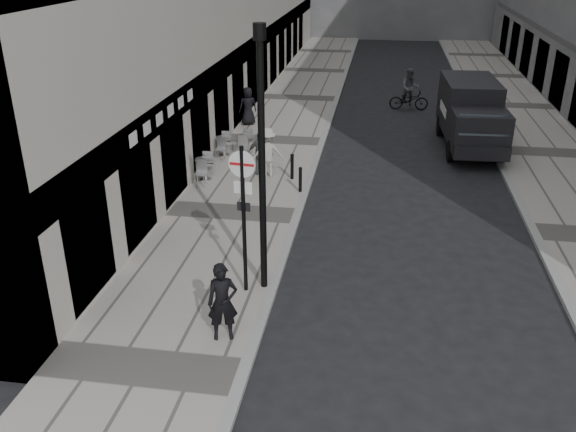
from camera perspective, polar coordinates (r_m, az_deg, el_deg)
name	(u,v)px	position (r m, az deg, el deg)	size (l,w,h in m)	color
sidewalk	(275,141)	(26.07, -1.23, 7.06)	(4.00, 60.00, 0.12)	gray
far_sidewalk	(546,153)	(26.56, 22.97, 5.42)	(4.00, 60.00, 0.12)	gray
walking_man	(223,302)	(12.82, -6.14, -8.03)	(0.64, 0.42, 1.74)	black
sign_post	(243,201)	(13.83, -4.21, 1.39)	(0.62, 0.14, 3.63)	black
lamppost	(262,152)	(13.58, -2.47, 6.04)	(0.28, 0.28, 6.19)	black
bollard_near	(300,180)	(20.36, 1.16, 3.37)	(0.11, 0.11, 0.82)	black
bollard_far	(292,167)	(21.49, 0.38, 4.60)	(0.12, 0.12, 0.87)	black
panel_van	(471,112)	(26.15, 16.75, 9.34)	(2.31, 5.70, 2.65)	black
cyclist	(409,94)	(31.72, 11.29, 11.15)	(1.93, 0.73, 2.07)	black
pedestrian_a	(261,154)	(21.77, -2.57, 5.86)	(0.94, 0.39, 1.60)	#58585D
pedestrian_b	(268,152)	(21.60, -1.92, 5.96)	(1.14, 0.66, 1.77)	#B0ACA2
pedestrian_c	(248,106)	(28.10, -3.77, 10.22)	(0.83, 0.54, 1.70)	black
cafe_table_near	(246,143)	(24.11, -3.99, 6.83)	(0.70, 1.58, 0.90)	#B0B0B2
cafe_table_mid	(224,145)	(24.05, -5.99, 6.66)	(0.67, 1.51, 0.86)	silver
cafe_table_far	(205,167)	(21.59, -7.76, 4.53)	(0.70, 1.58, 0.90)	silver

